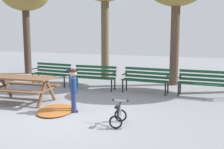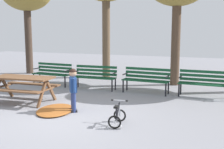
% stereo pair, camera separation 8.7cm
% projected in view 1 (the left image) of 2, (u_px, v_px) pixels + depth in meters
% --- Properties ---
extents(ground, '(36.00, 36.00, 0.00)m').
position_uv_depth(ground, '(61.00, 119.00, 6.89)').
color(ground, gray).
extents(picnic_table, '(1.91, 1.49, 0.79)m').
position_uv_depth(picnic_table, '(23.00, 83.00, 8.46)').
color(picnic_table, brown).
rests_on(picnic_table, ground).
extents(park_bench_far_left, '(1.63, 0.56, 0.85)m').
position_uv_depth(park_bench_far_left, '(52.00, 72.00, 11.18)').
color(park_bench_far_left, '#144728').
rests_on(park_bench_far_left, ground).
extents(park_bench_left, '(1.62, 0.53, 0.85)m').
position_uv_depth(park_bench_left, '(94.00, 75.00, 10.40)').
color(park_bench_left, '#144728').
rests_on(park_bench_left, ground).
extents(park_bench_right, '(1.62, 0.52, 0.85)m').
position_uv_depth(park_bench_right, '(146.00, 78.00, 9.78)').
color(park_bench_right, '#144728').
rests_on(park_bench_right, ground).
extents(park_bench_far_right, '(1.61, 0.48, 0.85)m').
position_uv_depth(park_bench_far_right, '(204.00, 81.00, 9.15)').
color(park_bench_far_right, '#144728').
rests_on(park_bench_far_right, ground).
extents(child_standing, '(0.30, 0.36, 1.15)m').
position_uv_depth(child_standing, '(73.00, 86.00, 7.43)').
color(child_standing, navy).
rests_on(child_standing, ground).
extents(kids_bicycle, '(0.43, 0.60, 0.54)m').
position_uv_depth(kids_bicycle, '(118.00, 117.00, 6.42)').
color(kids_bicycle, black).
rests_on(kids_bicycle, ground).
extents(leaf_pile, '(1.27, 1.54, 0.07)m').
position_uv_depth(leaf_pile, '(56.00, 110.00, 7.54)').
color(leaf_pile, '#9E5623').
rests_on(leaf_pile, ground).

